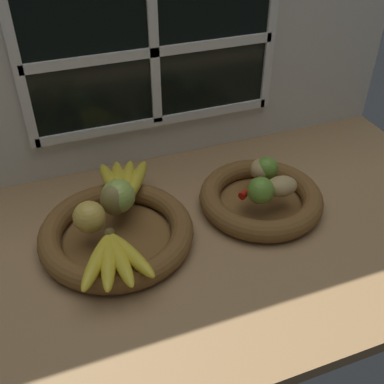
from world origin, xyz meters
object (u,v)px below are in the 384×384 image
at_px(fruit_bowl_left, 117,233).
at_px(lime_far, 266,168).
at_px(potato_back, 262,169).
at_px(fruit_bowl_right, 261,198).
at_px(banana_bunch_back, 124,183).
at_px(pear_brown, 113,200).
at_px(lime_near, 261,190).
at_px(chili_pepper, 253,185).
at_px(potato_small, 281,186).
at_px(apple_green_back, 118,196).
at_px(apple_golden_left, 89,217).
at_px(banana_bunch_front, 114,258).

height_order(fruit_bowl_left, lime_far, lime_far).
xyz_separation_m(potato_back, lime_far, (0.01, -0.01, 0.00)).
relative_size(fruit_bowl_right, banana_bunch_back, 1.54).
xyz_separation_m(pear_brown, lime_near, (0.33, -0.07, -0.01)).
xyz_separation_m(pear_brown, chili_pepper, (0.33, -0.02, -0.03)).
relative_size(potato_small, potato_back, 1.26).
distance_m(banana_bunch_back, chili_pepper, 0.31).
distance_m(fruit_bowl_left, chili_pepper, 0.34).
relative_size(potato_small, lime_far, 1.33).
xyz_separation_m(potato_small, chili_pepper, (-0.05, 0.04, -0.01)).
xyz_separation_m(fruit_bowl_left, chili_pepper, (0.34, 0.01, 0.04)).
bearing_deg(fruit_bowl_right, chili_pepper, 149.73).
bearing_deg(potato_back, banana_bunch_back, 167.37).
relative_size(apple_green_back, lime_far, 1.34).
bearing_deg(apple_green_back, lime_near, -15.20).
relative_size(banana_bunch_back, chili_pepper, 1.78).
relative_size(apple_golden_left, lime_far, 1.21).
relative_size(pear_brown, banana_bunch_back, 0.38).
bearing_deg(potato_small, banana_bunch_back, 156.15).
relative_size(potato_back, lime_far, 1.06).
distance_m(fruit_bowl_left, potato_small, 0.40).
bearing_deg(pear_brown, lime_near, -12.89).
bearing_deg(banana_bunch_front, fruit_bowl_right, 16.74).
distance_m(fruit_bowl_right, lime_far, 0.08).
bearing_deg(banana_bunch_front, lime_far, 20.46).
bearing_deg(lime_near, chili_pepper, 80.25).
bearing_deg(potato_small, fruit_bowl_left, 175.24).
distance_m(banana_bunch_front, potato_small, 0.43).
bearing_deg(fruit_bowl_right, pear_brown, 174.33).
bearing_deg(lime_near, potato_back, 61.02).
xyz_separation_m(apple_golden_left, potato_small, (0.45, -0.03, -0.01)).
distance_m(banana_bunch_front, chili_pepper, 0.39).
xyz_separation_m(pear_brown, potato_small, (0.38, -0.07, -0.01)).
relative_size(apple_green_back, banana_bunch_front, 0.45).
distance_m(fruit_bowl_left, apple_golden_left, 0.08).
height_order(apple_golden_left, potato_back, apple_golden_left).
relative_size(apple_golden_left, lime_near, 1.10).
relative_size(fruit_bowl_right, banana_bunch_front, 1.74).
distance_m(fruit_bowl_right, pear_brown, 0.36).
bearing_deg(lime_far, banana_bunch_front, -159.54).
distance_m(fruit_bowl_left, banana_bunch_front, 0.13).
height_order(apple_golden_left, apple_green_back, apple_green_back).
distance_m(lime_far, chili_pepper, 0.06).
relative_size(banana_bunch_front, potato_small, 2.25).
height_order(apple_golden_left, lime_far, apple_golden_left).
relative_size(fruit_bowl_right, lime_near, 4.76).
distance_m(fruit_bowl_left, banana_bunch_back, 0.14).
bearing_deg(lime_far, fruit_bowl_left, -174.22).
height_order(potato_back, lime_near, lime_near).
xyz_separation_m(fruit_bowl_left, potato_back, (0.38, 0.04, 0.05)).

